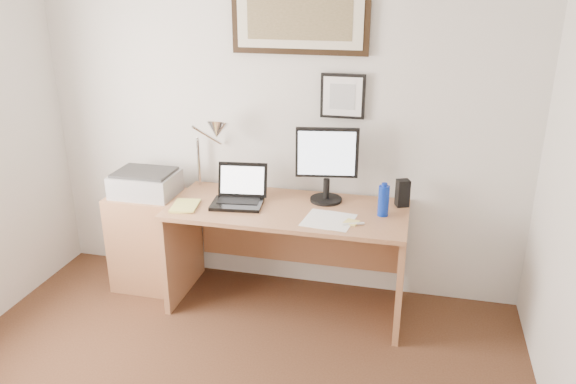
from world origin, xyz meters
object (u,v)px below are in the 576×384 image
(water_bottle, at_px, (384,201))
(laptop, at_px, (239,195))
(lcd_monitor, at_px, (327,161))
(side_cabinet, at_px, (149,240))
(desk, at_px, (290,234))
(printer, at_px, (145,183))
(book, at_px, (173,206))

(water_bottle, height_order, laptop, laptop)
(laptop, xyz_separation_m, lcd_monitor, (0.57, 0.17, 0.23))
(side_cabinet, height_order, water_bottle, water_bottle)
(desk, xyz_separation_m, printer, (-1.06, -0.03, 0.30))
(desk, height_order, lcd_monitor, lcd_monitor)
(water_bottle, distance_m, lcd_monitor, 0.47)
(water_bottle, bearing_deg, book, -172.51)
(water_bottle, height_order, lcd_monitor, lcd_monitor)
(book, relative_size, laptop, 0.63)
(water_bottle, relative_size, lcd_monitor, 0.39)
(book, xyz_separation_m, desk, (0.75, 0.25, -0.24))
(desk, distance_m, lcd_monitor, 0.58)
(side_cabinet, xyz_separation_m, book, (0.32, -0.21, 0.39))
(water_bottle, relative_size, desk, 0.13)
(lcd_monitor, bearing_deg, book, -161.09)
(book, xyz_separation_m, printer, (-0.30, 0.21, 0.06))
(book, relative_size, desk, 0.14)
(book, relative_size, lcd_monitor, 0.44)
(book, bearing_deg, side_cabinet, 145.93)
(printer, bearing_deg, side_cabinet, -172.88)
(lcd_monitor, relative_size, printer, 1.18)
(side_cabinet, height_order, printer, printer)
(laptop, distance_m, printer, 0.72)
(book, bearing_deg, desk, 18.25)
(laptop, bearing_deg, water_bottle, 0.88)
(desk, xyz_separation_m, laptop, (-0.34, -0.08, 0.29))
(side_cabinet, bearing_deg, desk, 1.89)
(printer, bearing_deg, laptop, -3.78)
(side_cabinet, xyz_separation_m, printer, (0.01, 0.00, 0.45))
(laptop, distance_m, lcd_monitor, 0.64)
(water_bottle, height_order, desk, water_bottle)
(book, distance_m, printer, 0.38)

